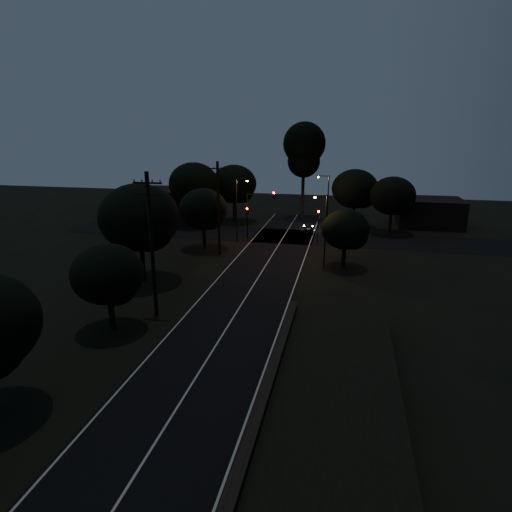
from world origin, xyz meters
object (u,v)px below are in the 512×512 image
at_px(streetlight_b, 326,201).
at_px(streetlight_c, 324,226).
at_px(utility_pole_far, 218,207).
at_px(streetlight_a, 238,206).
at_px(car, 308,229).
at_px(tall_pine, 304,149).
at_px(signal_right, 318,220).
at_px(signal_left, 247,217).
at_px(signal_mast, 260,206).
at_px(utility_pole_mid, 152,243).

distance_m(streetlight_b, streetlight_c, 14.01).
distance_m(utility_pole_far, streetlight_c, 12.05).
relative_size(streetlight_a, car, 2.36).
bearing_deg(car, tall_pine, -84.99).
xyz_separation_m(utility_pole_far, signal_right, (10.60, 7.99, -2.65)).
bearing_deg(car, signal_left, 25.19).
distance_m(signal_mast, streetlight_a, 3.13).
distance_m(signal_right, car, 5.37).
height_order(signal_right, signal_mast, signal_mast).
bearing_deg(streetlight_b, streetlight_a, -150.52).
height_order(utility_pole_far, streetlight_c, utility_pole_far).
distance_m(utility_pole_mid, signal_right, 27.30).
relative_size(utility_pole_mid, signal_right, 2.68).
xyz_separation_m(utility_pole_far, streetlight_b, (11.31, 12.00, -0.85)).
bearing_deg(signal_right, streetlight_a, -168.66).
relative_size(utility_pole_far, signal_right, 2.56).
height_order(tall_pine, signal_right, tall_pine).
bearing_deg(signal_left, signal_mast, 0.13).
xyz_separation_m(utility_pole_mid, signal_left, (1.40, 24.99, -2.90)).
xyz_separation_m(utility_pole_mid, signal_right, (10.60, 24.99, -2.90)).
distance_m(tall_pine, signal_right, 17.35).
relative_size(signal_right, streetlight_a, 0.51).
bearing_deg(streetlight_a, car, 38.38).
relative_size(tall_pine, streetlight_b, 1.87).
bearing_deg(tall_pine, streetlight_a, -110.36).
xyz_separation_m(signal_left, signal_right, (9.20, 0.00, 0.00)).
distance_m(signal_left, signal_mast, 2.26).
distance_m(streetlight_a, streetlight_c, 13.72).
xyz_separation_m(utility_pole_mid, streetlight_a, (0.69, 23.00, -1.10)).
bearing_deg(signal_mast, streetlight_b, 25.99).
bearing_deg(utility_pole_mid, signal_right, 67.01).
bearing_deg(signal_right, tall_pine, 103.49).
relative_size(streetlight_a, streetlight_c, 1.07).
xyz_separation_m(utility_pole_mid, utility_pole_far, (0.00, 17.00, -0.25)).
bearing_deg(utility_pole_far, utility_pole_mid, -90.00).
bearing_deg(signal_left, streetlight_c, -43.76).
relative_size(tall_pine, signal_mast, 2.39).
height_order(streetlight_a, streetlight_b, same).
distance_m(tall_pine, signal_left, 17.88).
bearing_deg(streetlight_a, signal_right, 11.34).
relative_size(utility_pole_far, tall_pine, 0.70).
xyz_separation_m(tall_pine, streetlight_c, (4.83, -25.00, -6.41)).
height_order(utility_pole_mid, streetlight_b, utility_pole_mid).
distance_m(streetlight_c, car, 15.33).
height_order(signal_left, streetlight_b, streetlight_b).
height_order(utility_pole_mid, signal_left, utility_pole_mid).
distance_m(utility_pole_far, car, 16.25).
bearing_deg(car, utility_pole_far, 48.43).
bearing_deg(signal_right, signal_left, 180.00).
relative_size(signal_left, signal_right, 1.00).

